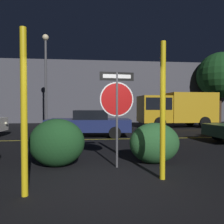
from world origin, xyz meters
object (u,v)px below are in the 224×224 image
object	(u,v)px
yellow_pole_left	(24,112)
tree_1	(220,75)
hedge_bush_1	(57,143)
passing_car_2	(90,123)
street_lamp	(46,68)
delivery_truck	(175,108)
yellow_pole_right	(163,111)
hedge_bush_2	(154,143)
stop_sign	(117,100)

from	to	relation	value
yellow_pole_left	tree_1	bearing A→B (deg)	49.04
yellow_pole_left	hedge_bush_1	distance (m)	2.12
passing_car_2	street_lamp	xyz separation A→B (m)	(-3.04, 4.18, 3.57)
passing_car_2	delivery_truck	distance (m)	7.98
yellow_pole_right	hedge_bush_2	size ratio (longest dim) A/B	2.14
delivery_truck	tree_1	distance (m)	7.97
passing_car_2	tree_1	world-z (taller)	tree_1
yellow_pole_left	hedge_bush_1	world-z (taller)	yellow_pole_left
stop_sign	tree_1	xyz separation A→B (m)	(12.06, 14.42, 2.83)
stop_sign	tree_1	bearing A→B (deg)	44.73
yellow_pole_left	hedge_bush_1	xyz separation A→B (m)	(0.30, 1.91, -0.87)
delivery_truck	street_lamp	size ratio (longest dim) A/B	0.87
stop_sign	street_lamp	size ratio (longest dim) A/B	0.38
hedge_bush_1	delivery_truck	bearing A→B (deg)	53.88
yellow_pole_right	tree_1	bearing A→B (deg)	54.12
yellow_pole_right	passing_car_2	xyz separation A→B (m)	(-1.57, 7.05, -0.81)
stop_sign	delivery_truck	world-z (taller)	delivery_truck
yellow_pole_right	tree_1	xyz separation A→B (m)	(11.18, 15.45, 3.09)
yellow_pole_left	yellow_pole_right	world-z (taller)	yellow_pole_right
passing_car_2	street_lamp	size ratio (longest dim) A/B	0.69
yellow_pole_right	hedge_bush_2	xyz separation A→B (m)	(0.23, 1.33, -0.94)
yellow_pole_right	passing_car_2	size ratio (longest dim) A/B	0.66
stop_sign	delivery_truck	size ratio (longest dim) A/B	0.43
hedge_bush_2	delivery_truck	distance (m)	11.28
stop_sign	street_lamp	distance (m)	11.14
street_lamp	tree_1	distance (m)	16.35
hedge_bush_1	delivery_truck	xyz separation A→B (m)	(7.46, 10.22, 0.84)
yellow_pole_left	yellow_pole_right	bearing A→B (deg)	12.50
yellow_pole_left	tree_1	world-z (taller)	tree_1
yellow_pole_left	hedge_bush_1	size ratio (longest dim) A/B	2.05
hedge_bush_2	tree_1	distance (m)	18.31
yellow_pole_left	delivery_truck	world-z (taller)	yellow_pole_left
hedge_bush_1	delivery_truck	world-z (taller)	delivery_truck
stop_sign	street_lamp	xyz separation A→B (m)	(-3.73, 10.19, 2.50)
hedge_bush_2	passing_car_2	bearing A→B (deg)	107.47
stop_sign	hedge_bush_2	distance (m)	1.67
yellow_pole_right	stop_sign	bearing A→B (deg)	130.62
yellow_pole_left	hedge_bush_1	bearing A→B (deg)	80.94
hedge_bush_2	delivery_truck	bearing A→B (deg)	64.94
stop_sign	street_lamp	world-z (taller)	street_lamp
stop_sign	passing_car_2	distance (m)	6.15
yellow_pole_left	tree_1	xyz separation A→B (m)	(13.95, 16.07, 3.10)
yellow_pole_left	passing_car_2	size ratio (longest dim) A/B	0.66
tree_1	street_lamp	bearing A→B (deg)	-165.00
passing_car_2	delivery_truck	size ratio (longest dim) A/B	0.79
yellow_pole_right	tree_1	size ratio (longest dim) A/B	0.44
hedge_bush_2	tree_1	xyz separation A→B (m)	(10.95, 14.12, 4.04)
hedge_bush_1	hedge_bush_2	distance (m)	2.70
yellow_pole_left	street_lamp	world-z (taller)	street_lamp
hedge_bush_2	street_lamp	xyz separation A→B (m)	(-4.84, 9.89, 3.71)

